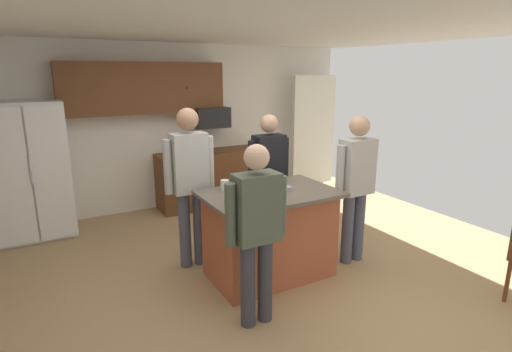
# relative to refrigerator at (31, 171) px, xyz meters

# --- Properties ---
(floor) EXTENTS (7.04, 7.04, 0.00)m
(floor) POSITION_rel_refrigerator_xyz_m (2.00, -2.38, -0.90)
(floor) COLOR tan
(floor) RESTS_ON ground
(ceiling) EXTENTS (7.04, 7.04, 0.00)m
(ceiling) POSITION_rel_refrigerator_xyz_m (2.00, -2.38, 1.70)
(ceiling) COLOR white
(back_wall) EXTENTS (6.40, 0.10, 2.60)m
(back_wall) POSITION_rel_refrigerator_xyz_m (2.00, 0.42, 0.40)
(back_wall) COLOR white
(back_wall) RESTS_ON ground
(french_door_window_panel) EXTENTS (0.90, 0.06, 2.00)m
(french_door_window_panel) POSITION_rel_refrigerator_xyz_m (4.60, 0.02, 0.20)
(french_door_window_panel) COLOR white
(french_door_window_panel) RESTS_ON ground
(cabinet_run_upper) EXTENTS (2.40, 0.38, 0.75)m
(cabinet_run_upper) POSITION_rel_refrigerator_xyz_m (1.60, 0.22, 1.02)
(cabinet_run_upper) COLOR brown
(cabinet_run_lower) EXTENTS (1.80, 0.63, 0.90)m
(cabinet_run_lower) POSITION_rel_refrigerator_xyz_m (2.60, 0.10, -0.45)
(cabinet_run_lower) COLOR brown
(cabinet_run_lower) RESTS_ON ground
(refrigerator) EXTENTS (0.92, 0.76, 1.80)m
(refrigerator) POSITION_rel_refrigerator_xyz_m (0.00, 0.00, 0.00)
(refrigerator) COLOR white
(refrigerator) RESTS_ON ground
(microwave_over_range) EXTENTS (0.56, 0.40, 0.32)m
(microwave_over_range) POSITION_rel_refrigerator_xyz_m (2.60, 0.12, 0.55)
(microwave_over_range) COLOR black
(kitchen_island) EXTENTS (1.39, 0.91, 0.95)m
(kitchen_island) POSITION_rel_refrigerator_xyz_m (2.18, -2.47, -0.42)
(kitchen_island) COLOR #AD5638
(kitchen_island) RESTS_ON ground
(person_elder_center) EXTENTS (0.57, 0.22, 1.60)m
(person_elder_center) POSITION_rel_refrigerator_xyz_m (1.63, -3.16, 0.02)
(person_elder_center) COLOR #383842
(person_elder_center) RESTS_ON ground
(person_guest_by_door) EXTENTS (0.57, 0.24, 1.79)m
(person_guest_by_door) POSITION_rel_refrigerator_xyz_m (1.53, -1.84, 0.15)
(person_guest_by_door) COLOR #4C5166
(person_guest_by_door) RESTS_ON ground
(person_guest_right) EXTENTS (0.57, 0.22, 1.66)m
(person_guest_right) POSITION_rel_refrigerator_xyz_m (2.60, -1.73, 0.06)
(person_guest_right) COLOR #383842
(person_guest_right) RESTS_ON ground
(person_host_foreground) EXTENTS (0.57, 0.22, 1.70)m
(person_host_foreground) POSITION_rel_refrigerator_xyz_m (3.20, -2.65, 0.08)
(person_host_foreground) COLOR #4C5166
(person_host_foreground) RESTS_ON ground
(glass_dark_ale) EXTENTS (0.07, 0.07, 0.15)m
(glass_dark_ale) POSITION_rel_refrigerator_xyz_m (1.89, -2.70, 0.12)
(glass_dark_ale) COLOR black
(glass_dark_ale) RESTS_ON kitchen_island
(mug_ceramic_white) EXTENTS (0.13, 0.09, 0.11)m
(mug_ceramic_white) POSITION_rel_refrigerator_xyz_m (1.80, -2.17, 0.10)
(mug_ceramic_white) COLOR white
(mug_ceramic_white) RESTS_ON kitchen_island
(glass_stout_tall) EXTENTS (0.07, 0.07, 0.13)m
(glass_stout_tall) POSITION_rel_refrigerator_xyz_m (1.91, -2.24, 0.11)
(glass_stout_tall) COLOR black
(glass_stout_tall) RESTS_ON kitchen_island
(serving_tray) EXTENTS (0.44, 0.30, 0.04)m
(serving_tray) POSITION_rel_refrigerator_xyz_m (2.19, -2.40, 0.07)
(serving_tray) COLOR #B7B7BC
(serving_tray) RESTS_ON kitchen_island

